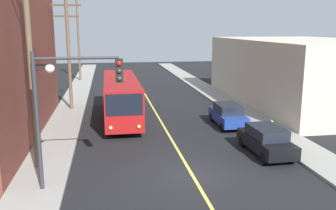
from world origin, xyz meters
TOP-DOWN VIEW (x-y plane):
  - ground_plane at (0.00, 0.00)m, footprint 120.00×120.00m
  - sidewalk_left at (-7.25, 10.00)m, footprint 2.50×90.00m
  - sidewalk_right at (7.25, 10.00)m, footprint 2.50×90.00m
  - lane_stripe_center at (0.00, 15.00)m, footprint 0.16×60.00m
  - building_right_warehouse at (14.50, 15.70)m, footprint 12.00×21.07m
  - city_bus at (-2.96, 12.10)m, footprint 2.59×12.16m
  - parked_car_black at (4.83, 2.27)m, footprint 1.91×4.44m
  - parked_car_blue at (4.68, 8.59)m, footprint 1.91×4.44m
  - utility_pole_near at (-7.58, 2.04)m, footprint 2.40×0.28m
  - utility_pole_mid at (-7.12, 15.69)m, footprint 2.40×0.28m
  - utility_pole_far at (-7.55, 33.80)m, footprint 2.40×0.28m
  - traffic_signal_left_corner at (-5.41, -0.75)m, footprint 3.75×0.48m
  - street_lamp_left at (-6.83, -0.37)m, footprint 0.98×0.40m
  - fire_hydrant at (6.85, 5.96)m, footprint 0.44×0.26m

SIDE VIEW (x-z plane):
  - ground_plane at x=0.00m, z-range 0.00..0.00m
  - lane_stripe_center at x=0.00m, z-range 0.00..0.01m
  - sidewalk_left at x=-7.25m, z-range 0.00..0.15m
  - sidewalk_right at x=7.25m, z-range 0.00..0.15m
  - fire_hydrant at x=6.85m, z-range 0.16..1.00m
  - parked_car_black at x=4.83m, z-range 0.03..1.65m
  - parked_car_blue at x=4.68m, z-range 0.03..1.65m
  - city_bus at x=-2.96m, z-range 0.22..3.42m
  - building_right_warehouse at x=14.50m, z-range 0.00..6.01m
  - street_lamp_left at x=-6.83m, z-range 0.99..6.49m
  - traffic_signal_left_corner at x=-5.41m, z-range 1.30..7.30m
  - utility_pole_mid at x=-7.12m, z-range 0.64..9.99m
  - utility_pole_near at x=-7.58m, z-range 0.67..11.46m
  - utility_pole_far at x=-7.55m, z-range 0.68..12.68m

